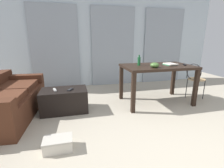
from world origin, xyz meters
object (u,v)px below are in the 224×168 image
(tv_remote_on_table, at_px, (185,65))
(shoebox, at_px, (58,144))
(tv_remote_secondary, at_px, (55,90))
(wire_chair, at_px, (195,77))
(craft_table, at_px, (157,70))
(tv_remote_primary, at_px, (70,90))
(bowl, at_px, (155,65))
(book_stack, at_px, (170,64))
(couch, at_px, (6,101))
(bottle_near, at_px, (139,61))
(coffee_table, at_px, (65,100))

(tv_remote_on_table, bearing_deg, shoebox, -130.94)
(tv_remote_secondary, height_order, shoebox, tv_remote_secondary)
(wire_chair, relative_size, tv_remote_on_table, 5.35)
(craft_table, bearing_deg, tv_remote_primary, -177.58)
(bowl, relative_size, book_stack, 0.60)
(book_stack, xyz_separation_m, tv_remote_secondary, (-2.30, -0.00, -0.38))
(couch, xyz_separation_m, book_stack, (3.11, -0.01, 0.53))
(bottle_near, bearing_deg, shoebox, -141.20)
(tv_remote_primary, bearing_deg, bowl, 21.42)
(craft_table, height_order, tv_remote_on_table, tv_remote_on_table)
(shoebox, bearing_deg, craft_table, 31.07)
(couch, xyz_separation_m, tv_remote_secondary, (0.82, -0.01, 0.15))
(bowl, bearing_deg, tv_remote_primary, 173.54)
(coffee_table, relative_size, shoebox, 2.38)
(couch, relative_size, bowl, 11.08)
(tv_remote_primary, bearing_deg, coffee_table, 177.01)
(craft_table, height_order, shoebox, craft_table)
(book_stack, bearing_deg, tv_remote_secondary, -179.93)
(bowl, relative_size, shoebox, 0.47)
(shoebox, bearing_deg, tv_remote_primary, 81.38)
(couch, xyz_separation_m, shoebox, (0.92, -1.15, -0.21))
(shoebox, bearing_deg, wire_chair, 21.87)
(wire_chair, distance_m, book_stack, 0.72)
(coffee_table, relative_size, wire_chair, 1.02)
(bowl, xyz_separation_m, tv_remote_on_table, (0.75, 0.13, -0.04))
(book_stack, bearing_deg, tv_remote_primary, -178.50)
(coffee_table, bearing_deg, tv_remote_on_table, -2.66)
(craft_table, bearing_deg, coffee_table, -179.86)
(wire_chair, height_order, bottle_near, bottle_near)
(bowl, bearing_deg, tv_remote_on_table, 10.13)
(craft_table, distance_m, shoebox, 2.33)
(craft_table, xyz_separation_m, tv_remote_secondary, (-2.03, -0.02, -0.26))
(couch, relative_size, tv_remote_on_table, 11.99)
(wire_chair, distance_m, shoebox, 3.09)
(bottle_near, bearing_deg, craft_table, -12.62)
(coffee_table, distance_m, book_stack, 2.23)
(wire_chair, height_order, tv_remote_primary, wire_chair)
(bowl, bearing_deg, coffee_table, 171.63)
(craft_table, bearing_deg, couch, -179.76)
(tv_remote_primary, bearing_deg, wire_chair, 29.14)
(tv_remote_primary, distance_m, shoebox, 1.15)
(bowl, xyz_separation_m, shoebox, (-1.72, -0.91, -0.77))
(tv_remote_on_table, xyz_separation_m, tv_remote_primary, (-2.30, 0.04, -0.38))
(couch, distance_m, tv_remote_primary, 1.10)
(wire_chair, height_order, shoebox, wire_chair)
(craft_table, distance_m, tv_remote_primary, 1.78)
(coffee_table, height_order, book_stack, book_stack)
(bottle_near, bearing_deg, book_stack, -9.23)
(coffee_table, height_order, wire_chair, wire_chair)
(couch, distance_m, craft_table, 2.87)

